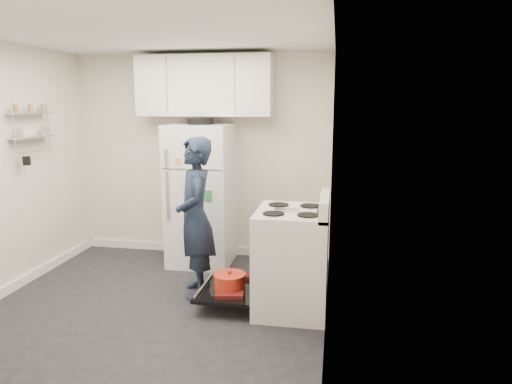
% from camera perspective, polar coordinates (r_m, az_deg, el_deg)
% --- Properties ---
extents(room, '(3.21, 3.21, 2.51)m').
position_cam_1_polar(room, '(4.29, -13.11, 1.44)').
color(room, black).
rests_on(room, ground).
extents(electric_range, '(0.66, 0.76, 1.10)m').
position_cam_1_polar(electric_range, '(4.28, 4.35, -8.58)').
color(electric_range, silver).
rests_on(electric_range, ground).
extents(open_oven_door, '(0.55, 0.70, 0.23)m').
position_cam_1_polar(open_oven_door, '(4.45, -3.34, -11.56)').
color(open_oven_door, black).
rests_on(open_oven_door, ground).
extents(refrigerator, '(0.72, 0.74, 1.73)m').
position_cam_1_polar(refrigerator, '(5.45, -6.84, -0.30)').
color(refrigerator, white).
rests_on(refrigerator, ground).
extents(upper_cabinets, '(1.60, 0.33, 0.70)m').
position_cam_1_polar(upper_cabinets, '(5.51, -6.45, 13.04)').
color(upper_cabinets, silver).
rests_on(upper_cabinets, room).
extents(wall_shelf_rack, '(0.14, 0.60, 0.61)m').
position_cam_1_polar(wall_shelf_rack, '(5.38, -26.26, 7.51)').
color(wall_shelf_rack, '#B2B2B7').
rests_on(wall_shelf_rack, room).
extents(person, '(0.57, 0.68, 1.59)m').
position_cam_1_polar(person, '(4.54, -7.59, -3.20)').
color(person, '#182336').
rests_on(person, ground).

